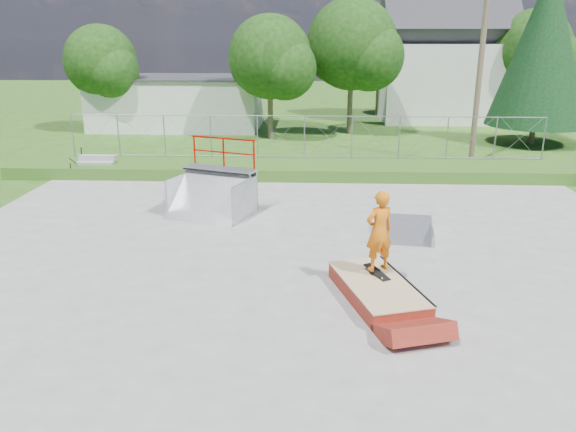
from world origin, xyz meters
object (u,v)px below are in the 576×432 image
Objects in this scene: skater at (379,234)px; grind_box at (377,291)px; quarter_pipe at (210,180)px; flat_bank_ramp at (406,231)px.

grind_box is at bearing 60.92° from skater.
skater reaches higher than grind_box.
grind_box is 7.45m from quarter_pipe.
grind_box is 4.14m from flat_bank_ramp.
flat_bank_ramp is at bearing -134.07° from skater.
grind_box is 1.28× the size of quarter_pipe.
flat_bank_ramp is 0.87× the size of skater.
grind_box is at bearing -99.23° from flat_bank_ramp.
skater is (-1.20, -3.52, 1.13)m from flat_bank_ramp.
flat_bank_ramp is 3.89m from skater.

